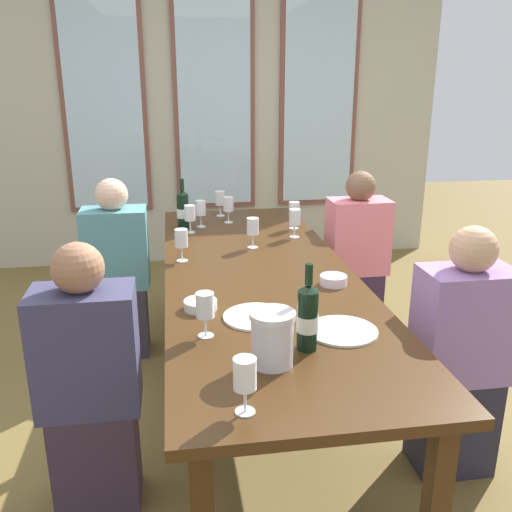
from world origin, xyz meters
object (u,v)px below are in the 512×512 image
(tasting_bowl_0, at_px, (201,305))
(wine_glass_6, at_px, (253,228))
(tasting_bowl_1, at_px, (333,280))
(metal_pitcher, at_px, (272,338))
(wine_glass_1, at_px, (245,377))
(white_plate_1, at_px, (342,331))
(seated_person_1, at_px, (356,260))
(dining_table, at_px, (259,283))
(seated_person_2, at_px, (90,388))
(seated_person_0, at_px, (118,274))
(wine_glass_5, at_px, (294,211))
(white_plate_0, at_px, (257,317))
(wine_glass_9, at_px, (190,214))
(wine_glass_7, at_px, (205,306))
(wine_glass_2, at_px, (201,209))
(wine_glass_3, at_px, (181,239))
(wine_glass_4, at_px, (295,219))
(wine_bottle_1, at_px, (308,317))
(seated_person_3, at_px, (460,359))
(wine_glass_0, at_px, (220,199))
(wine_glass_8, at_px, (228,205))
(wine_bottle_0, at_px, (183,209))

(tasting_bowl_0, height_order, wine_glass_6, wine_glass_6)
(tasting_bowl_0, xyz_separation_m, tasting_bowl_1, (0.63, 0.19, 0.00))
(metal_pitcher, distance_m, wine_glass_1, 0.30)
(white_plate_1, height_order, seated_person_1, seated_person_1)
(dining_table, xyz_separation_m, seated_person_2, (-0.76, -0.64, -0.15))
(seated_person_0, bearing_deg, wine_glass_5, 4.83)
(white_plate_0, xyz_separation_m, wine_glass_5, (0.45, 1.33, 0.11))
(wine_glass_1, xyz_separation_m, wine_glass_9, (-0.07, 1.99, 0.00))
(dining_table, xyz_separation_m, wine_glass_7, (-0.31, -0.70, 0.19))
(metal_pitcher, xyz_separation_m, wine_glass_9, (-0.20, 1.72, 0.02))
(metal_pitcher, bearing_deg, seated_person_2, 155.38)
(wine_glass_2, height_order, wine_glass_6, same)
(metal_pitcher, xyz_separation_m, tasting_bowl_1, (0.42, 0.70, -0.07))
(dining_table, height_order, seated_person_2, seated_person_2)
(wine_glass_5, xyz_separation_m, wine_glass_6, (-0.32, -0.37, 0.00))
(wine_glass_1, height_order, wine_glass_5, same)
(dining_table, relative_size, metal_pitcher, 14.27)
(wine_glass_3, xyz_separation_m, wine_glass_7, (0.06, -0.91, 0.00))
(wine_glass_2, bearing_deg, seated_person_0, -156.46)
(white_plate_0, distance_m, wine_glass_4, 1.21)
(wine_bottle_1, distance_m, wine_glass_9, 1.66)
(seated_person_3, bearing_deg, wine_glass_6, 124.95)
(wine_glass_3, relative_size, wine_glass_6, 1.00)
(white_plate_1, relative_size, wine_glass_1, 1.56)
(wine_glass_7, bearing_deg, wine_glass_5, 65.60)
(wine_glass_4, relative_size, wine_glass_6, 1.00)
(wine_bottle_1, xyz_separation_m, seated_person_3, (0.72, 0.20, -0.34))
(seated_person_3, bearing_deg, wine_bottle_1, -164.37)
(white_plate_1, bearing_deg, seated_person_1, 68.90)
(metal_pitcher, relative_size, wine_glass_1, 1.09)
(white_plate_1, relative_size, wine_glass_0, 1.56)
(wine_bottle_1, bearing_deg, wine_glass_5, 79.03)
(white_plate_0, distance_m, metal_pitcher, 0.39)
(wine_glass_4, xyz_separation_m, wine_glass_9, (-0.62, 0.21, 0.00))
(wine_glass_6, relative_size, wine_glass_8, 1.00)
(tasting_bowl_0, distance_m, wine_glass_5, 1.38)
(wine_glass_5, bearing_deg, tasting_bowl_1, -92.07)
(tasting_bowl_1, distance_m, seated_person_0, 1.43)
(metal_pitcher, relative_size, wine_glass_9, 1.09)
(white_plate_0, height_order, wine_bottle_0, wine_bottle_0)
(wine_bottle_1, relative_size, seated_person_3, 0.29)
(white_plate_1, distance_m, tasting_bowl_0, 0.60)
(wine_glass_4, height_order, seated_person_2, seated_person_2)
(wine_bottle_1, bearing_deg, wine_bottle_0, 102.48)
(wine_bottle_0, bearing_deg, wine_glass_1, -86.93)
(wine_glass_4, bearing_deg, wine_glass_3, -152.71)
(metal_pitcher, relative_size, wine_glass_5, 1.09)
(wine_glass_2, xyz_separation_m, wine_glass_7, (-0.08, -1.60, 0.00))
(wine_glass_6, bearing_deg, wine_glass_0, 98.10)
(wine_bottle_1, distance_m, tasting_bowl_0, 0.55)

